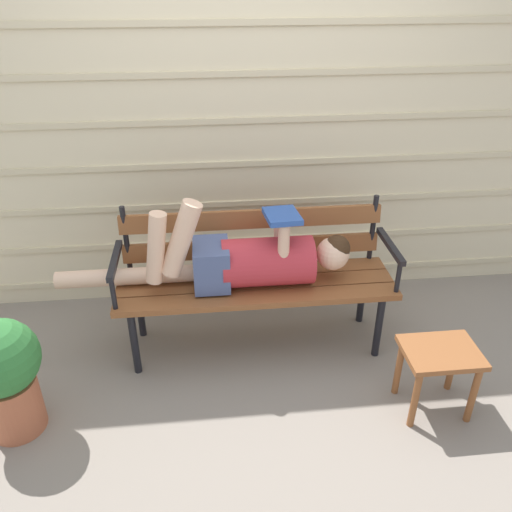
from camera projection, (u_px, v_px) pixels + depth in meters
name	position (u px, v px, depth m)	size (l,w,h in m)	color
ground_plane	(257.00, 352.00, 3.20)	(12.00, 12.00, 0.00)	gray
house_siding	(245.00, 119.00, 3.21)	(4.40, 0.08, 2.48)	beige
park_bench	(255.00, 271.00, 3.07)	(1.61, 0.46, 0.88)	brown
reclining_person	(245.00, 259.00, 2.95)	(1.68, 0.28, 0.57)	#B72D38
footstool	(439.00, 363.00, 2.66)	(0.38, 0.30, 0.39)	brown
potted_plant	(3.00, 372.00, 2.51)	(0.38, 0.38, 0.65)	#AD5B3D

